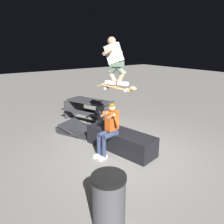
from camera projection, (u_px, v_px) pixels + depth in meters
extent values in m
plane|color=gray|center=(125.00, 154.00, 5.79)|extent=(40.00, 40.00, 0.00)
cube|color=black|center=(120.00, 140.00, 5.96)|extent=(2.12, 1.05, 0.54)
cube|color=#2D3856|center=(112.00, 132.00, 5.70)|extent=(0.32, 0.20, 0.12)
cube|color=#D15119|center=(112.00, 120.00, 5.61)|extent=(0.26, 0.37, 0.50)
sphere|color=tan|center=(112.00, 107.00, 5.51)|extent=(0.20, 0.20, 0.20)
sphere|color=brown|center=(112.00, 107.00, 5.50)|extent=(0.19, 0.19, 0.19)
cylinder|color=#D15119|center=(116.00, 120.00, 5.42)|extent=(0.20, 0.12, 0.29)
cylinder|color=tan|center=(111.00, 116.00, 5.37)|extent=(0.25, 0.12, 0.19)
cylinder|color=#D15119|center=(105.00, 117.00, 5.68)|extent=(0.20, 0.12, 0.29)
cylinder|color=tan|center=(104.00, 114.00, 5.53)|extent=(0.25, 0.12, 0.19)
cylinder|color=#2D3856|center=(109.00, 135.00, 5.51)|extent=(0.22, 0.42, 0.14)
cylinder|color=#2D3856|center=(104.00, 148.00, 5.46)|extent=(0.11, 0.11, 0.50)
cube|color=white|center=(103.00, 158.00, 5.49)|extent=(0.15, 0.27, 0.08)
cylinder|color=#2D3856|center=(104.00, 134.00, 5.63)|extent=(0.22, 0.42, 0.14)
cylinder|color=#2D3856|center=(99.00, 146.00, 5.57)|extent=(0.11, 0.11, 0.50)
cube|color=white|center=(98.00, 155.00, 5.61)|extent=(0.15, 0.27, 0.08)
cube|color=#AD8451|center=(117.00, 87.00, 5.35)|extent=(0.80, 0.52, 0.13)
cube|color=#AD8451|center=(101.00, 85.00, 5.55)|extent=(0.20, 0.23, 0.04)
cube|color=#AD8451|center=(133.00, 88.00, 5.14)|extent=(0.19, 0.23, 0.07)
cube|color=#99999E|center=(107.00, 87.00, 5.49)|extent=(0.13, 0.17, 0.04)
cylinder|color=white|center=(105.00, 89.00, 5.42)|extent=(0.06, 0.05, 0.05)
cylinder|color=white|center=(109.00, 88.00, 5.57)|extent=(0.06, 0.05, 0.05)
cube|color=#99999E|center=(127.00, 89.00, 5.23)|extent=(0.13, 0.17, 0.04)
cylinder|color=white|center=(125.00, 91.00, 5.17)|extent=(0.06, 0.05, 0.05)
cylinder|color=white|center=(128.00, 90.00, 5.32)|extent=(0.06, 0.05, 0.05)
cube|color=white|center=(110.00, 82.00, 5.40)|extent=(0.28, 0.20, 0.08)
cube|color=white|center=(123.00, 84.00, 5.24)|extent=(0.28, 0.20, 0.08)
cylinder|color=tan|center=(112.00, 76.00, 5.33)|extent=(0.26, 0.19, 0.31)
cylinder|color=#4E6353|center=(115.00, 68.00, 5.24)|extent=(0.36, 0.26, 0.33)
cylinder|color=tan|center=(121.00, 77.00, 5.22)|extent=(0.26, 0.19, 0.31)
cylinder|color=#4E6353|center=(119.00, 68.00, 5.19)|extent=(0.36, 0.26, 0.33)
cube|color=#4E6353|center=(117.00, 64.00, 5.19)|extent=(0.36, 0.31, 0.12)
cube|color=silver|center=(114.00, 53.00, 5.15)|extent=(0.50, 0.39, 0.52)
sphere|color=tan|center=(112.00, 41.00, 5.10)|extent=(0.20, 0.20, 0.20)
cylinder|color=tan|center=(109.00, 51.00, 4.96)|extent=(0.26, 0.44, 0.19)
cylinder|color=tan|center=(117.00, 51.00, 5.33)|extent=(0.26, 0.44, 0.19)
cube|color=#28282D|center=(79.00, 131.00, 7.20)|extent=(1.39, 1.28, 0.06)
cube|color=#28282D|center=(79.00, 129.00, 7.18)|extent=(1.35, 1.27, 0.40)
cube|color=#28282D|center=(68.00, 132.00, 6.96)|extent=(0.92, 0.48, 0.19)
cube|color=#28282D|center=(89.00, 127.00, 7.40)|extent=(0.92, 0.48, 0.19)
cube|color=#38383D|center=(89.00, 101.00, 8.30)|extent=(1.84, 1.26, 0.06)
cube|color=#38383D|center=(80.00, 112.00, 7.95)|extent=(1.67, 0.83, 0.04)
cube|color=#38383D|center=(98.00, 105.00, 8.83)|extent=(1.67, 0.83, 0.04)
cube|color=#38383D|center=(74.00, 107.00, 8.81)|extent=(0.45, 1.05, 0.72)
cube|color=#38383D|center=(106.00, 113.00, 8.01)|extent=(0.45, 1.05, 0.72)
cylinder|color=#47474C|center=(109.00, 202.00, 3.40)|extent=(0.52, 0.52, 0.83)
cylinder|color=black|center=(109.00, 178.00, 3.27)|extent=(0.55, 0.55, 0.06)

